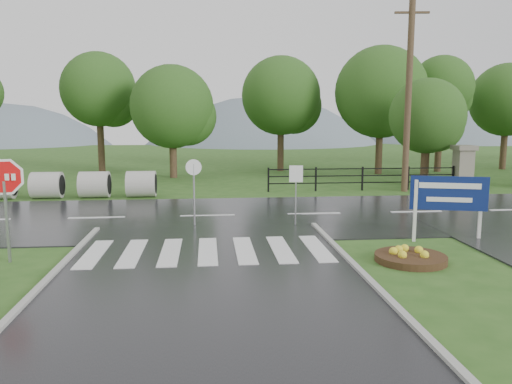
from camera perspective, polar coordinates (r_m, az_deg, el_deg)
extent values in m
plane|color=#2C551C|center=(8.94, -5.46, -15.49)|extent=(120.00, 120.00, 0.00)
cube|color=black|center=(18.53, -5.56, -2.83)|extent=(90.00, 8.00, 0.04)
cube|color=silver|center=(13.98, -18.01, -6.72)|extent=(0.50, 2.80, 0.02)
cube|color=silver|center=(13.79, -13.92, -6.75)|extent=(0.50, 2.80, 0.02)
cube|color=silver|center=(13.68, -9.75, -6.74)|extent=(0.50, 2.80, 0.02)
cube|color=silver|center=(13.65, -5.53, -6.70)|extent=(0.50, 2.80, 0.02)
cube|color=silver|center=(13.68, -1.31, -6.62)|extent=(0.50, 2.80, 0.02)
cube|color=silver|center=(13.79, 2.86, -6.51)|extent=(0.50, 2.80, 0.02)
cube|color=silver|center=(13.97, 6.95, -6.37)|extent=(0.50, 2.80, 0.02)
cube|color=gray|center=(27.56, 22.56, 2.38)|extent=(0.80, 0.80, 2.00)
cube|color=#6B6659|center=(27.47, 22.69, 4.70)|extent=(1.00, 1.00, 0.24)
cube|color=black|center=(25.58, 12.05, 1.06)|extent=(9.50, 0.05, 0.05)
cube|color=black|center=(25.54, 12.07, 1.84)|extent=(9.50, 0.05, 0.05)
cube|color=black|center=(25.50, 12.10, 2.62)|extent=(9.50, 0.05, 0.05)
cube|color=black|center=(24.54, 1.43, 1.41)|extent=(0.08, 0.08, 1.20)
cube|color=black|center=(27.37, 21.59, 1.55)|extent=(0.08, 0.08, 1.20)
sphere|color=slate|center=(80.40, -25.93, -5.33)|extent=(40.00, 40.00, 40.00)
sphere|color=slate|center=(76.52, 0.62, -7.35)|extent=(48.00, 48.00, 48.00)
sphere|color=slate|center=(83.21, 20.21, -3.53)|extent=(36.00, 36.00, 36.00)
cylinder|color=#9E9B93|center=(24.47, -22.76, 0.73)|extent=(1.30, 1.20, 1.20)
cylinder|color=#9E9B93|center=(23.93, -17.96, 0.82)|extent=(1.30, 1.20, 1.20)
cylinder|color=#9E9B93|center=(23.57, -12.96, 0.90)|extent=(1.30, 1.20, 1.20)
cube|color=#939399|center=(13.97, -26.56, -3.11)|extent=(0.06, 0.06, 2.07)
cylinder|color=white|center=(13.81, -26.85, 1.54)|extent=(1.19, 0.40, 1.24)
cylinder|color=red|center=(13.80, -26.87, 1.53)|extent=(1.04, 0.36, 1.08)
cube|color=silver|center=(15.38, 17.72, -2.06)|extent=(0.11, 0.11, 1.83)
cube|color=silver|center=(16.28, 24.27, -1.84)|extent=(0.11, 0.11, 1.83)
cube|color=navy|center=(15.72, 21.19, -0.14)|extent=(2.13, 0.65, 1.01)
cube|color=white|center=(15.66, 21.29, 0.67)|extent=(1.68, 0.48, 0.17)
cube|color=white|center=(15.72, 21.21, -0.82)|extent=(1.24, 0.36, 0.14)
cylinder|color=#332111|center=(13.37, 17.24, -7.23)|extent=(1.80, 1.80, 0.18)
cube|color=#939399|center=(16.79, 4.56, -0.66)|extent=(0.04, 0.04, 1.93)
cube|color=white|center=(16.67, 4.60, 2.08)|extent=(0.45, 0.08, 0.56)
cylinder|color=#939399|center=(16.75, -7.09, -0.40)|extent=(0.06, 0.06, 2.11)
cylinder|color=white|center=(16.61, -7.15, 2.83)|extent=(0.53, 0.03, 0.53)
cylinder|color=#473523|center=(25.61, 17.02, 10.38)|extent=(0.31, 0.31, 9.26)
cube|color=brown|center=(26.05, 17.41, 18.99)|extent=(1.65, 0.30, 0.10)
cylinder|color=#3D2B1C|center=(28.25, 18.76, 3.83)|extent=(0.46, 0.46, 3.10)
sphere|color=#234C17|center=(28.18, 18.98, 8.22)|extent=(3.97, 3.97, 3.97)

